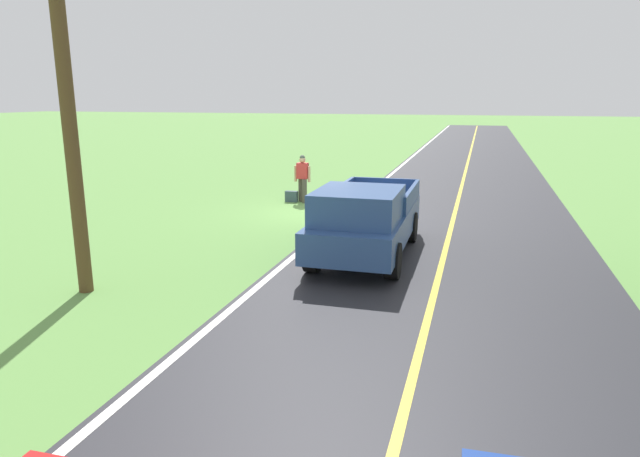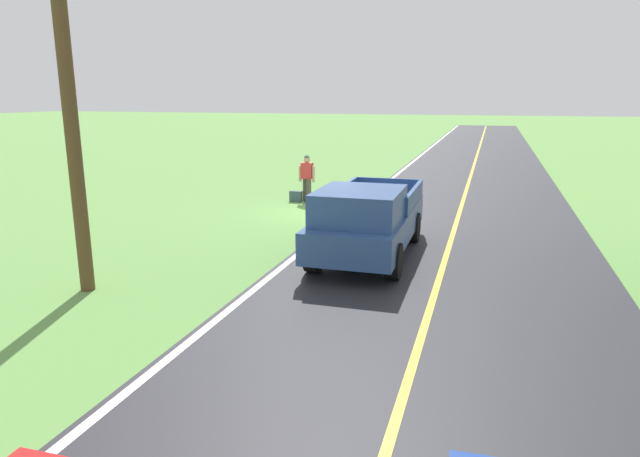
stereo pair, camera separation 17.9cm
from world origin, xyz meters
name	(u,v)px [view 2 (the right image)]	position (x,y,z in m)	size (l,w,h in m)	color
ground_plane	(321,213)	(0.00, 0.00, 0.00)	(200.00, 200.00, 0.00)	#609347
road_surface	(457,221)	(-4.50, 0.00, 0.00)	(7.46, 120.00, 0.00)	#28282D
lane_edge_line	(348,214)	(-0.96, 0.00, 0.01)	(0.16, 117.60, 0.00)	silver
lane_centre_line	(457,221)	(-4.50, 0.00, 0.01)	(0.14, 117.60, 0.00)	gold
hitchhiker_walking	(307,176)	(1.04, -1.70, 0.98)	(0.62, 0.51, 1.75)	#4C473D
suitcase_carried	(296,196)	(1.46, -1.62, 0.20)	(0.20, 0.46, 0.40)	#384C56
pickup_truck_passing	(367,219)	(-2.64, 4.83, 0.97)	(2.14, 5.42, 1.82)	#2D4C84
utility_pole_roadside	(69,98)	(2.29, 8.76, 3.82)	(0.28, 0.28, 7.65)	brown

